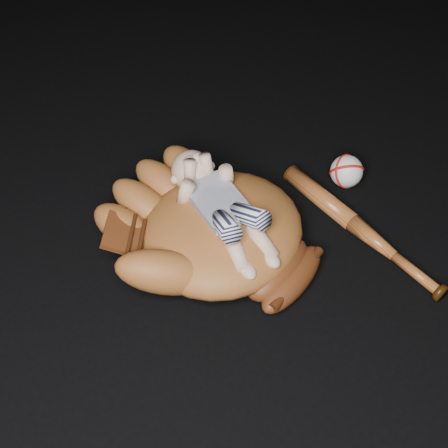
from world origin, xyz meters
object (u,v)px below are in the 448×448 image
Objects in this scene: baseball at (347,171)px; baseball_bat at (361,229)px; newborn_baby at (225,209)px; baseball_glove at (222,226)px.

baseball_bat is at bearing -122.24° from baseball.
baseball is at bearing 57.76° from baseball_bat.
newborn_baby is 0.74× the size of baseball_bat.
newborn_baby is (0.01, -0.00, 0.05)m from baseball_glove.
baseball_glove is 0.33m from baseball_bat.
baseball is (0.09, 0.15, 0.02)m from baseball_bat.
baseball_glove is 6.54× the size of baseball.
newborn_baby reaches higher than baseball.
baseball_glove reaches higher than baseball_bat.
baseball is at bearing 5.85° from newborn_baby.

